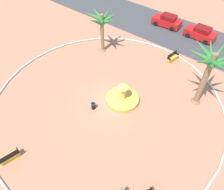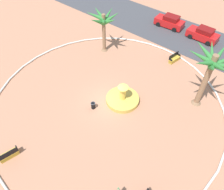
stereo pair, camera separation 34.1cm
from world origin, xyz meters
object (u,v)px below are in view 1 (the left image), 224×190
(bench_west, at_px, (173,58))
(trash_bin, at_px, (93,106))
(parked_car_leftmost, at_px, (167,21))
(fountain, at_px, (122,99))
(palm_tree_by_curb, at_px, (102,22))
(bench_east, at_px, (10,157))
(parked_car_second, at_px, (200,33))
(palm_tree_near_fountain, at_px, (211,65))

(bench_west, relative_size, trash_bin, 2.28)
(parked_car_leftmost, bearing_deg, fountain, -77.06)
(palm_tree_by_curb, xyz_separation_m, trash_bin, (5.30, -7.76, -3.44))
(fountain, xyz_separation_m, bench_west, (0.87, 8.83, 0.06))
(fountain, height_order, parked_car_leftmost, fountain)
(trash_bin, bearing_deg, bench_east, -101.92)
(fountain, distance_m, parked_car_leftmost, 15.78)
(bench_west, xyz_separation_m, parked_car_second, (0.58, 6.44, 0.43))
(palm_tree_by_curb, xyz_separation_m, bench_west, (7.79, 3.58, -3.48))
(palm_tree_near_fountain, bearing_deg, bench_west, 138.06)
(palm_tree_by_curb, height_order, parked_car_second, palm_tree_by_curb)
(fountain, height_order, trash_bin, fountain)
(palm_tree_by_curb, bearing_deg, trash_bin, -55.67)
(bench_east, bearing_deg, fountain, 72.58)
(fountain, distance_m, bench_east, 11.11)
(palm_tree_near_fountain, relative_size, trash_bin, 8.34)
(fountain, relative_size, parked_car_second, 0.81)
(palm_tree_near_fountain, relative_size, palm_tree_by_curb, 1.21)
(trash_bin, xyz_separation_m, parked_car_second, (3.07, 17.78, 0.39))
(fountain, xyz_separation_m, palm_tree_near_fountain, (5.76, 4.44, 4.37))
(bench_west, bearing_deg, bench_east, -102.18)
(parked_car_second, bearing_deg, bench_west, -95.16)
(palm_tree_near_fountain, height_order, parked_car_second, palm_tree_near_fountain)
(bench_east, relative_size, parked_car_leftmost, 0.41)
(palm_tree_near_fountain, xyz_separation_m, trash_bin, (-7.38, -6.95, -4.27))
(parked_car_second, bearing_deg, palm_tree_near_fountain, -68.30)
(bench_west, height_order, trash_bin, bench_west)
(trash_bin, bearing_deg, palm_tree_near_fountain, 43.28)
(bench_east, bearing_deg, parked_car_second, 79.54)
(fountain, bearing_deg, palm_tree_by_curb, 142.81)
(bench_east, xyz_separation_m, trash_bin, (1.71, 8.09, 0.04))
(palm_tree_near_fountain, bearing_deg, parked_car_leftmost, 130.35)
(bench_west, bearing_deg, parked_car_second, 84.84)
(palm_tree_near_fountain, height_order, bench_west, palm_tree_near_fountain)
(palm_tree_near_fountain, height_order, parked_car_leftmost, palm_tree_near_fountain)
(palm_tree_near_fountain, relative_size, bench_west, 3.66)
(parked_car_second, bearing_deg, palm_tree_by_curb, -129.86)
(bench_east, bearing_deg, palm_tree_by_curb, 102.77)
(fountain, xyz_separation_m, parked_car_second, (1.45, 15.27, 0.49))
(palm_tree_near_fountain, distance_m, parked_car_second, 12.29)
(bench_east, distance_m, parked_car_leftmost, 25.98)
(fountain, relative_size, bench_west, 1.96)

